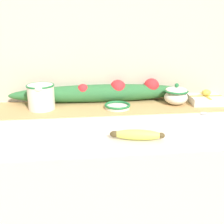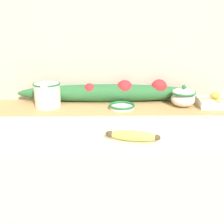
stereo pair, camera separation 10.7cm
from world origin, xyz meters
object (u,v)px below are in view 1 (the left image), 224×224
(small_dish, at_px, (117,106))
(gift_box, at_px, (205,99))
(spoon, at_px, (201,114))
(banana, at_px, (137,135))
(cream_pitcher, at_px, (41,96))
(sugar_bowl, at_px, (176,95))

(small_dish, bearing_deg, gift_box, 3.58)
(spoon, bearing_deg, small_dish, 151.68)
(small_dish, distance_m, banana, 0.35)
(small_dish, bearing_deg, cream_pitcher, 174.72)
(cream_pitcher, height_order, gift_box, cream_pitcher)
(sugar_bowl, distance_m, spoon, 0.17)
(small_dish, relative_size, banana, 0.63)
(gift_box, bearing_deg, small_dish, -176.42)
(cream_pitcher, height_order, spoon, cream_pitcher)
(small_dish, xyz_separation_m, gift_box, (0.43, 0.03, 0.01))
(banana, height_order, spoon, banana)
(sugar_bowl, xyz_separation_m, banana, (-0.26, -0.38, -0.03))
(cream_pitcher, height_order, sugar_bowl, cream_pitcher)
(banana, bearing_deg, sugar_bowl, 54.98)
(banana, xyz_separation_m, gift_box, (0.41, 0.37, 0.00))
(sugar_bowl, xyz_separation_m, spoon, (0.06, -0.15, -0.04))
(cream_pitcher, bearing_deg, small_dish, -5.28)
(sugar_bowl, relative_size, gift_box, 0.71)
(banana, bearing_deg, spoon, 34.60)
(cream_pitcher, xyz_separation_m, spoon, (0.68, -0.15, -0.06))
(cream_pitcher, relative_size, spoon, 0.88)
(cream_pitcher, xyz_separation_m, sugar_bowl, (0.62, -0.00, -0.02))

